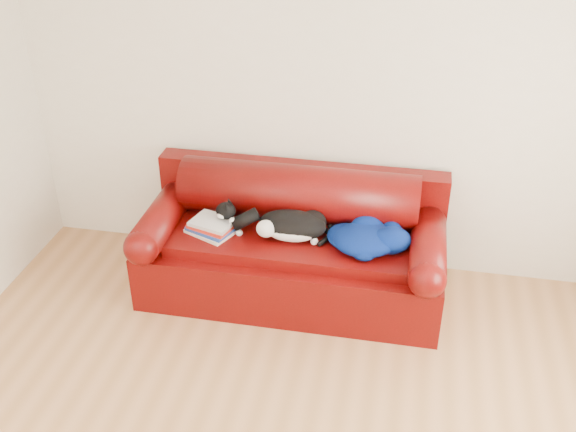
% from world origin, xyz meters
% --- Properties ---
extents(room_shell, '(4.52, 4.02, 2.61)m').
position_xyz_m(room_shell, '(0.12, 0.02, 1.67)').
color(room_shell, beige).
rests_on(room_shell, ground).
extents(sofa_base, '(2.10, 0.90, 0.50)m').
position_xyz_m(sofa_base, '(-0.18, 1.49, 0.24)').
color(sofa_base, '#380203').
rests_on(sofa_base, ground).
extents(sofa_back, '(2.10, 1.01, 0.88)m').
position_xyz_m(sofa_back, '(-0.18, 1.74, 0.54)').
color(sofa_back, '#380203').
rests_on(sofa_back, ground).
extents(book_stack, '(0.38, 0.34, 0.10)m').
position_xyz_m(book_stack, '(-0.72, 1.39, 0.55)').
color(book_stack, beige).
rests_on(book_stack, sofa_base).
extents(cat, '(0.68, 0.40, 0.24)m').
position_xyz_m(cat, '(-0.17, 1.43, 0.59)').
color(cat, black).
rests_on(cat, sofa_base).
extents(blanket, '(0.64, 0.53, 0.17)m').
position_xyz_m(blanket, '(0.35, 1.42, 0.57)').
color(blanket, '#020C44').
rests_on(blanket, sofa_base).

